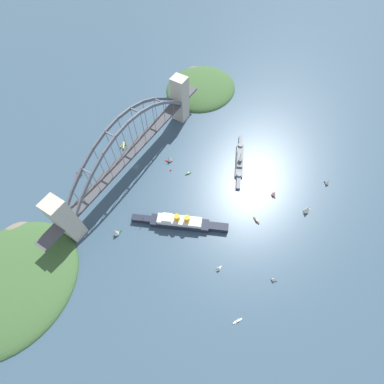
{
  "coord_description": "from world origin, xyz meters",
  "views": [
    {
      "loc": [
        132.74,
        160.8,
        257.52
      ],
      "look_at": [
        0.0,
        79.95,
        8.0
      ],
      "focal_mm": 24.74,
      "sensor_mm": 36.0,
      "label": 1
    }
  ],
  "objects": [
    {
      "name": "ground_plane",
      "position": [
        0.0,
        0.0,
        0.0
      ],
      "size": [
        1400.0,
        1400.0,
        0.0
      ],
      "primitive_type": "plane",
      "color": "#385166"
    },
    {
      "name": "harbor_arch_bridge",
      "position": [
        0.0,
        0.0,
        31.77
      ],
      "size": [
        266.45,
        18.26,
        75.87
      ],
      "color": "beige",
      "rests_on": "ground"
    },
    {
      "name": "headland_west_shore",
      "position": [
        -170.54,
        -9.01,
        0.0
      ],
      "size": [
        111.02,
        101.38,
        25.67
      ],
      "color": "#3D6033",
      "rests_on": "ground"
    },
    {
      "name": "headland_east_shore",
      "position": [
        171.27,
        -17.75,
        0.0
      ],
      "size": [
        133.73,
        121.01,
        23.62
      ],
      "color": "#3D6033",
      "rests_on": "ground"
    },
    {
      "name": "ocean_liner",
      "position": [
        37.25,
        87.95,
        5.64
      ],
      "size": [
        49.56,
        96.2,
        19.33
      ],
      "color": "#1E2333",
      "rests_on": "ground"
    },
    {
      "name": "naval_cruiser",
      "position": [
        -72.0,
        104.52,
        2.54
      ],
      "size": [
        78.35,
        37.65,
        15.77
      ],
      "color": "slate",
      "rests_on": "ground"
    },
    {
      "name": "seaplane_taxiing_near_bridge",
      "position": [
        45.48,
        -49.45,
        2.06
      ],
      "size": [
        10.66,
        6.84,
        4.93
      ],
      "color": "#B7B7B2",
      "rests_on": "ground"
    },
    {
      "name": "seaplane_second_in_formation",
      "position": [
        -17.1,
        -33.4,
        1.95
      ],
      "size": [
        10.11,
        8.79,
        4.89
      ],
      "color": "#B7B7B2",
      "rests_on": "ground"
    },
    {
      "name": "small_boat_0",
      "position": [
        89.3,
        181.24,
        0.64
      ],
      "size": [
        8.36,
        5.97,
        1.81
      ],
      "color": "silver",
      "rests_on": "ground"
    },
    {
      "name": "small_boat_1",
      "position": [
        -9.08,
        155.58,
        0.93
      ],
      "size": [
        5.56,
        8.78,
        2.59
      ],
      "color": "brown",
      "rests_on": "ground"
    },
    {
      "name": "small_boat_2",
      "position": [
        -47.41,
        197.3,
        5.74
      ],
      "size": [
        10.16,
        7.75,
        12.3
      ],
      "color": "gold",
      "rests_on": "ground"
    },
    {
      "name": "small_boat_3",
      "position": [
        -28.5,
        30.28,
        5.07
      ],
      "size": [
        6.67,
        8.85,
        10.95
      ],
      "color": "#B2231E",
      "rests_on": "ground"
    },
    {
      "name": "small_boat_4",
      "position": [
        -24.1,
        60.13,
        0.82
      ],
      "size": [
        7.25,
        4.55,
        2.18
      ],
      "color": "#2D6B3D",
      "rests_on": "ground"
    },
    {
      "name": "small_boat_5",
      "position": [
        40.01,
        194.64,
        2.87
      ],
      "size": [
        3.98,
        6.1,
        6.05
      ],
      "color": "#234C8C",
      "rests_on": "ground"
    },
    {
      "name": "small_boat_6",
      "position": [
        -49.0,
        158.65,
        3.73
      ],
      "size": [
        6.73,
        7.0,
        7.95
      ],
      "color": "#B2231E",
      "rests_on": "ground"
    },
    {
      "name": "small_boat_7",
      "position": [
        80.99,
        37.33,
        5.54
      ],
      "size": [
        10.02,
        6.61,
        11.84
      ],
      "color": "#2D6B3D",
      "rests_on": "ground"
    },
    {
      "name": "small_boat_8",
      "position": [
        57.93,
        145.28,
        3.2
      ],
      "size": [
        7.03,
        4.73,
        6.79
      ],
      "color": "silver",
      "rests_on": "ground"
    },
    {
      "name": "small_boat_9",
      "position": [
        -95.48,
        206.17,
        3.64
      ],
      "size": [
        5.0,
        6.13,
        7.8
      ],
      "color": "black",
      "rests_on": "ground"
    },
    {
      "name": "channel_marker_buoy",
      "position": [
        -16.95,
        39.28,
        1.12
      ],
      "size": [
        2.2,
        2.2,
        2.75
      ],
      "color": "red",
      "rests_on": "ground"
    }
  ]
}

